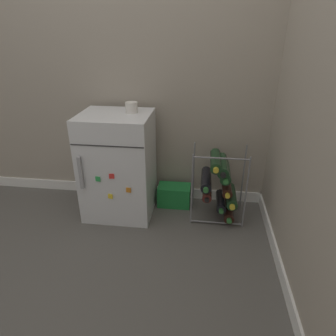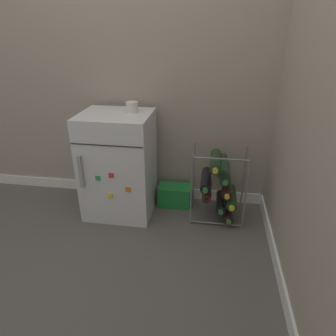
% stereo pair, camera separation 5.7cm
% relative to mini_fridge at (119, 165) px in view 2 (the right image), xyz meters
% --- Properties ---
extents(ground_plane, '(14.00, 14.00, 0.00)m').
position_rel_mini_fridge_xyz_m(ground_plane, '(0.27, -0.36, -0.40)').
color(ground_plane, '#56544F').
extents(wall_back, '(6.77, 0.07, 2.50)m').
position_rel_mini_fridge_xyz_m(wall_back, '(0.27, 0.30, 0.83)').
color(wall_back, '#9E9384').
rests_on(wall_back, ground_plane).
extents(mini_fridge, '(0.52, 0.47, 0.81)m').
position_rel_mini_fridge_xyz_m(mini_fridge, '(0.00, 0.00, 0.00)').
color(mini_fridge, silver).
rests_on(mini_fridge, ground_plane).
extents(wine_rack, '(0.40, 0.33, 0.57)m').
position_rel_mini_fridge_xyz_m(wine_rack, '(0.79, 0.01, -0.11)').
color(wine_rack, slate).
rests_on(wine_rack, ground_plane).
extents(soda_box, '(0.27, 0.16, 0.18)m').
position_rel_mini_fridge_xyz_m(soda_box, '(0.42, 0.14, -0.32)').
color(soda_box, '#1E7F38').
rests_on(soda_box, ground_plane).
extents(fridge_top_cup, '(0.09, 0.09, 0.08)m').
position_rel_mini_fridge_xyz_m(fridge_top_cup, '(0.12, 0.05, 0.44)').
color(fridge_top_cup, silver).
rests_on(fridge_top_cup, mini_fridge).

